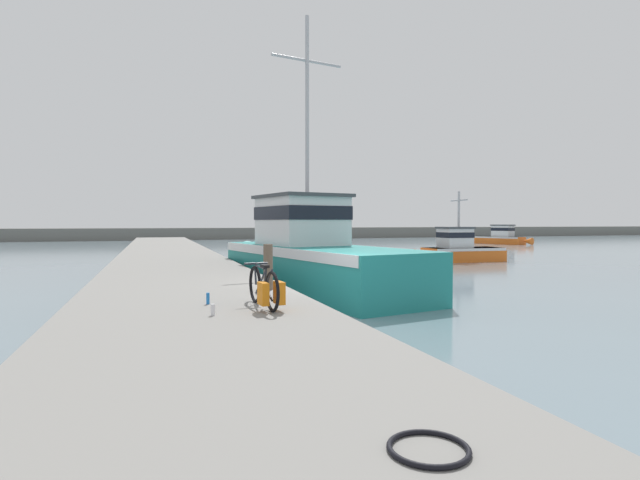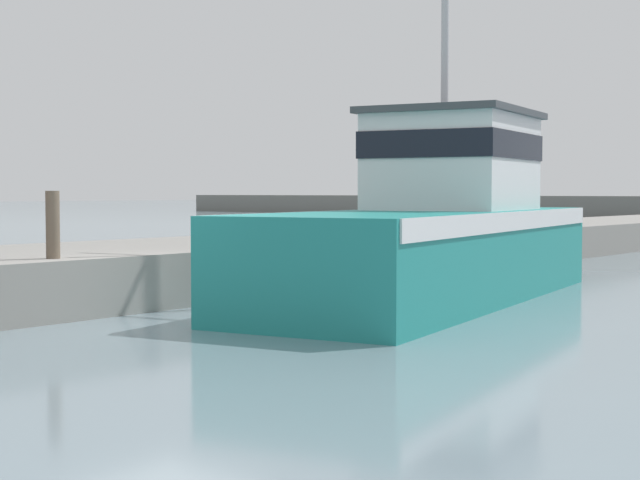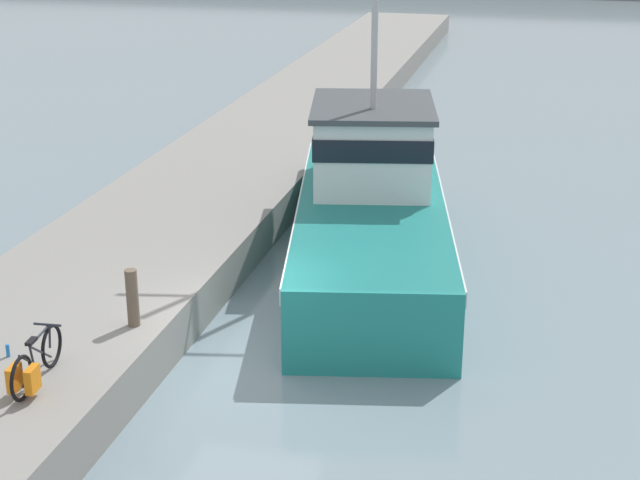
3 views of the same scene
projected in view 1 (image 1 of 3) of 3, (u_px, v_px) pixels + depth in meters
ground_plane at (329, 320)px, 12.23m from camera, size 320.00×320.00×0.00m
dock_pier at (187, 310)px, 11.14m from camera, size 4.49×80.00×0.91m
far_shoreline at (380, 232)px, 78.83m from camera, size 180.00×5.00×1.60m
fishing_boat_main at (310, 254)px, 17.80m from camera, size 4.95×11.79×9.74m
boat_blue_far at (459, 248)px, 30.49m from camera, size 5.75×2.10×4.28m
boat_green_anchored at (500, 237)px, 54.76m from camera, size 3.58×7.17×2.14m
bicycle_touring at (266, 289)px, 8.65m from camera, size 0.51×1.74×0.76m
mooring_post at (268, 267)px, 11.04m from camera, size 0.21×0.21×1.01m
hose_coil at (429, 448)px, 3.27m from camera, size 0.55×0.55×0.04m
water_bottle_on_curb at (213, 310)px, 8.01m from camera, size 0.07×0.07×0.18m
water_bottle_by_bike at (208, 298)px, 9.12m from camera, size 0.06×0.06×0.21m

